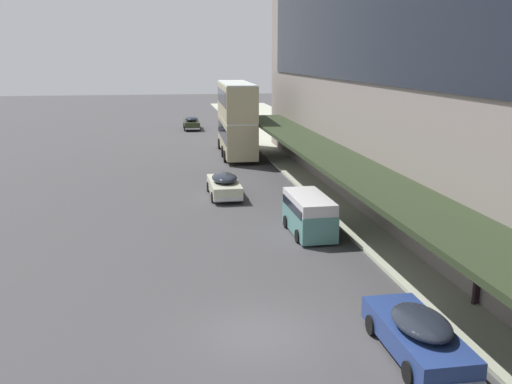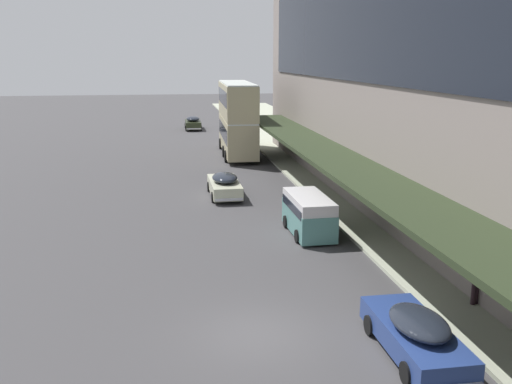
{
  "view_description": "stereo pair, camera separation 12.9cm",
  "coord_description": "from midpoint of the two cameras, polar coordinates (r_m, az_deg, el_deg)",
  "views": [
    {
      "loc": [
        -2.79,
        -16.44,
        8.65
      ],
      "look_at": [
        2.12,
        13.7,
        1.38
      ],
      "focal_mm": 40.0,
      "sensor_mm": 36.0,
      "label": 1
    },
    {
      "loc": [
        -2.66,
        -16.46,
        8.65
      ],
      "look_at": [
        2.12,
        13.7,
        1.38
      ],
      "focal_mm": 40.0,
      "sensor_mm": 36.0,
      "label": 2
    }
  ],
  "objects": [
    {
      "name": "ground",
      "position": [
        18.79,
        0.14,
        -14.02
      ],
      "size": [
        240.0,
        240.0,
        0.0
      ],
      "primitive_type": "plane",
      "color": "#403F41"
    },
    {
      "name": "transit_bus_kerbside_front",
      "position": [
        51.0,
        -2.06,
        7.55
      ],
      "size": [
        3.09,
        11.18,
        6.44
      ],
      "color": "tan",
      "rests_on": "ground"
    },
    {
      "name": "sedan_second_near",
      "position": [
        17.9,
        15.65,
        -13.46
      ],
      "size": [
        1.89,
        4.84,
        1.43
      ],
      "color": "navy",
      "rests_on": "ground"
    },
    {
      "name": "sedan_trailing_near",
      "position": [
        36.06,
        -3.31,
        0.74
      ],
      "size": [
        1.95,
        4.94,
        1.53
      ],
      "color": "beige",
      "rests_on": "ground"
    },
    {
      "name": "sedan_lead_mid",
      "position": [
        70.09,
        -6.51,
        6.88
      ],
      "size": [
        1.98,
        5.02,
        1.61
      ],
      "color": "#28301C",
      "rests_on": "ground"
    },
    {
      "name": "vw_van",
      "position": [
        28.53,
        5.12,
        -2.01
      ],
      "size": [
        1.96,
        4.57,
        1.96
      ],
      "color": "slate",
      "rests_on": "ground"
    },
    {
      "name": "pedestrian_at_kerb",
      "position": [
        21.55,
        21.12,
        -7.83
      ],
      "size": [
        0.59,
        0.37,
        1.86
      ],
      "color": "black",
      "rests_on": "sidewalk_kerb"
    }
  ]
}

